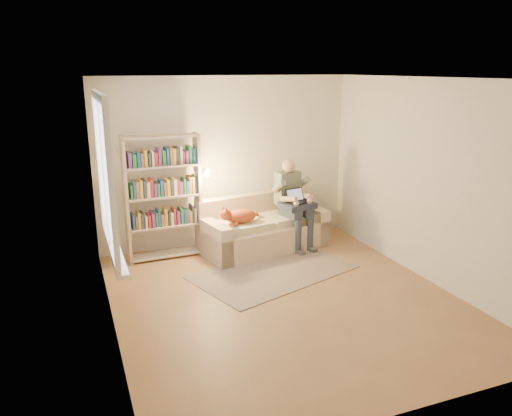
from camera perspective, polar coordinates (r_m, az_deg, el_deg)
name	(u,v)px	position (r m, az deg, el deg)	size (l,w,h in m)	color
floor	(285,299)	(6.17, 3.28, -10.31)	(4.50, 4.50, 0.00)	olive
ceiling	(288,78)	(5.55, 3.71, 14.59)	(4.00, 4.50, 0.02)	white
wall_left	(105,213)	(5.24, -16.84, -0.53)	(0.02, 4.50, 2.60)	silver
wall_right	(428,181)	(6.78, 19.08, 2.88)	(0.02, 4.50, 2.60)	silver
wall_back	(226,162)	(7.78, -3.41, 5.28)	(4.00, 0.02, 2.60)	silver
wall_front	(412,265)	(3.89, 17.39, -6.26)	(4.00, 0.02, 2.60)	silver
window	(108,200)	(5.42, -16.52, 0.84)	(0.12, 1.52, 1.69)	white
sofa	(262,230)	(7.69, 0.74, -2.53)	(2.04, 1.20, 0.81)	beige
person	(292,198)	(7.68, 4.18, 1.10)	(0.47, 0.65, 1.37)	gray
cat	(240,216)	(7.26, -1.86, -0.89)	(0.69, 0.33, 0.26)	#D35A29
blanket	(296,205)	(7.59, 4.54, 0.30)	(0.48, 0.39, 0.08)	#242A40
laptop	(295,199)	(7.57, 4.51, 1.01)	(0.34, 0.31, 0.25)	black
bookshelf	(163,191)	(7.25, -10.59, 1.89)	(1.21, 0.33, 1.82)	#C2A992
rug	(273,272)	(6.91, 2.01, -7.30)	(2.14, 1.27, 0.01)	gray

